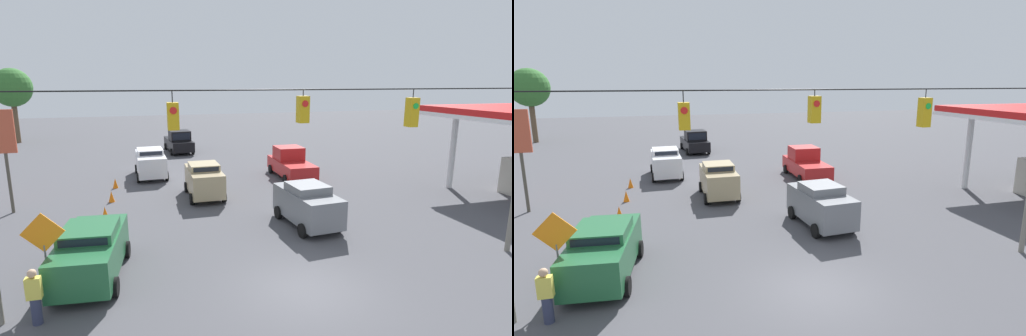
{
  "view_description": "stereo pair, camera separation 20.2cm",
  "coord_description": "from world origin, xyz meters",
  "views": [
    {
      "loc": [
        4.86,
        11.09,
        6.76
      ],
      "look_at": [
        -0.79,
        -8.71,
        2.22
      ],
      "focal_mm": 28.0,
      "sensor_mm": 36.0,
      "label": 1
    },
    {
      "loc": [
        4.66,
        11.14,
        6.76
      ],
      "look_at": [
        -0.79,
        -8.71,
        2.22
      ],
      "focal_mm": 28.0,
      "sensor_mm": 36.0,
      "label": 2
    }
  ],
  "objects": [
    {
      "name": "traffic_cone_second",
      "position": [
        6.85,
        -6.08,
        0.32
      ],
      "size": [
        0.34,
        0.34,
        0.64
      ],
      "primitive_type": "cone",
      "color": "orange",
      "rests_on": "ground_plane"
    },
    {
      "name": "ground_plane",
      "position": [
        0.0,
        0.0,
        0.0
      ],
      "size": [
        140.0,
        140.0,
        0.0
      ],
      "primitive_type": "plane",
      "color": "#47474C"
    },
    {
      "name": "traffic_cone_fourth",
      "position": [
        6.78,
        -12.03,
        0.32
      ],
      "size": [
        0.34,
        0.34,
        0.64
      ],
      "primitive_type": "cone",
      "color": "orange",
      "rests_on": "ground_plane"
    },
    {
      "name": "traffic_cone_nearest",
      "position": [
        6.79,
        -3.44,
        0.32
      ],
      "size": [
        0.34,
        0.34,
        0.64
      ],
      "primitive_type": "cone",
      "color": "orange",
      "rests_on": "ground_plane"
    },
    {
      "name": "sedan_grey_crossing_near",
      "position": [
        -2.41,
        -5.57,
        1.05
      ],
      "size": [
        2.27,
        4.21,
        2.02
      ],
      "color": "slate",
      "rests_on": "ground_plane"
    },
    {
      "name": "pickup_truck_red_oncoming_far",
      "position": [
        -5.1,
        -14.87,
        0.98
      ],
      "size": [
        2.28,
        5.14,
        2.12
      ],
      "color": "red",
      "rests_on": "ground_plane"
    },
    {
      "name": "tree_horizon_left",
      "position": [
        18.14,
        -38.11,
        5.93
      ],
      "size": [
        4.12,
        4.12,
        8.06
      ],
      "color": "brown",
      "rests_on": "ground_plane"
    },
    {
      "name": "traffic_cone_fifth",
      "position": [
        6.75,
        -15.12,
        0.32
      ],
      "size": [
        0.34,
        0.34,
        0.64
      ],
      "primitive_type": "cone",
      "color": "orange",
      "rests_on": "ground_plane"
    },
    {
      "name": "sedan_green_parked_shoulder",
      "position": [
        6.81,
        -2.84,
        0.98
      ],
      "size": [
        2.43,
        4.69,
        1.88
      ],
      "color": "#236038",
      "rests_on": "ground_plane"
    },
    {
      "name": "work_zone_sign",
      "position": [
        7.99,
        -1.73,
        1.99
      ],
      "size": [
        1.27,
        0.06,
        2.84
      ],
      "color": "slate",
      "rests_on": "ground_plane"
    },
    {
      "name": "pedestrian",
      "position": [
        8.04,
        -0.33,
        0.84
      ],
      "size": [
        0.4,
        0.28,
        1.67
      ],
      "color": "#2D334C",
      "rests_on": "ground_plane"
    },
    {
      "name": "sedan_white_withflow_far",
      "position": [
        4.46,
        -17.71,
        1.06
      ],
      "size": [
        2.26,
        4.67,
        2.03
      ],
      "color": "silver",
      "rests_on": "ground_plane"
    },
    {
      "name": "sedan_tan_withflow_mid",
      "position": [
        1.56,
        -11.62,
        1.05
      ],
      "size": [
        2.04,
        4.08,
        2.03
      ],
      "color": "tan",
      "rests_on": "ground_plane"
    },
    {
      "name": "traffic_cone_third",
      "position": [
        6.9,
        -9.09,
        0.32
      ],
      "size": [
        0.34,
        0.34,
        0.64
      ],
      "primitive_type": "cone",
      "color": "orange",
      "rests_on": "ground_plane"
    },
    {
      "name": "pickup_truck_black_withflow_deep",
      "position": [
        1.59,
        -27.38,
        0.98
      ],
      "size": [
        2.58,
        5.51,
        2.12
      ],
      "color": "black",
      "rests_on": "ground_plane"
    },
    {
      "name": "overhead_signal_span",
      "position": [
        -0.1,
        -0.6,
        4.41
      ],
      "size": [
        18.3,
        0.38,
        7.19
      ],
      "color": "slate",
      "rests_on": "ground_plane"
    }
  ]
}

